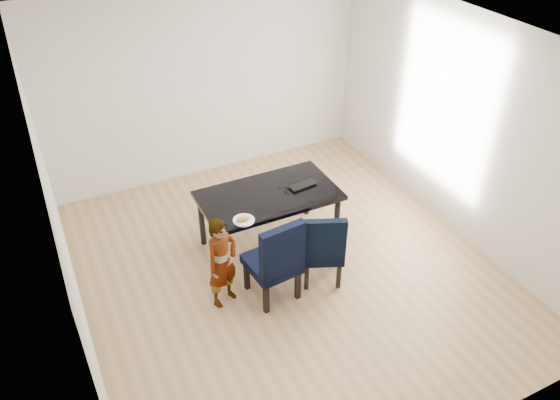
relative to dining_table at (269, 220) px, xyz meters
name	(u,v)px	position (x,y,z in m)	size (l,w,h in m)	color
floor	(288,269)	(0.00, -0.50, -0.38)	(4.50, 5.00, 0.01)	tan
ceiling	(290,40)	(0.00, -0.50, 2.33)	(4.50, 5.00, 0.01)	white
wall_back	(206,83)	(0.00, 2.00, 0.98)	(4.50, 0.01, 2.70)	silver
wall_front	(453,342)	(0.00, -3.00, 0.98)	(4.50, 0.01, 2.70)	silver
wall_left	(59,229)	(-2.25, -0.50, 0.98)	(0.01, 5.00, 2.70)	white
wall_right	(459,126)	(2.25, -0.50, 0.98)	(0.01, 5.00, 2.70)	white
dining_table	(269,220)	(0.00, 0.00, 0.00)	(1.60, 0.90, 0.75)	black
chair_left	(272,257)	(-0.33, -0.78, 0.15)	(0.50, 0.52, 1.05)	black
chair_right	(322,244)	(0.28, -0.78, 0.09)	(0.45, 0.47, 0.94)	black
child	(222,262)	(-0.84, -0.65, 0.16)	(0.39, 0.26, 1.07)	orange
plate	(244,220)	(-0.46, -0.35, 0.38)	(0.24, 0.24, 0.01)	white
sandwich	(243,218)	(-0.47, -0.36, 0.42)	(0.16, 0.07, 0.06)	#BE9144
laptop	(301,183)	(0.43, 0.01, 0.39)	(0.34, 0.22, 0.03)	black
cable_tangle	(291,191)	(0.26, -0.06, 0.38)	(0.15, 0.15, 0.01)	black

